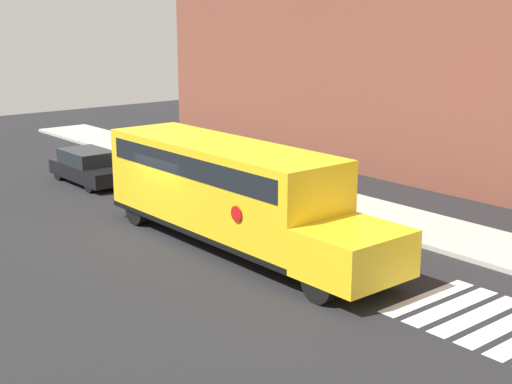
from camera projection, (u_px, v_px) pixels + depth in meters
name	position (u px, v px, depth m)	size (l,w,h in m)	color
ground_plane	(171.00, 234.00, 22.64)	(60.00, 60.00, 0.00)	black
sidewalk_strip	(317.00, 199.00, 26.65)	(44.00, 3.00, 0.15)	#B2ADA3
building_backdrop	(431.00, 75.00, 29.64)	(32.00, 4.00, 8.62)	brown
crosswalk_stripes	(504.00, 326.00, 15.99)	(4.70, 3.20, 0.01)	white
school_bus	(230.00, 189.00, 21.19)	(10.98, 2.57, 3.06)	yellow
parked_car	(90.00, 167.00, 29.27)	(4.22, 1.74, 1.36)	black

